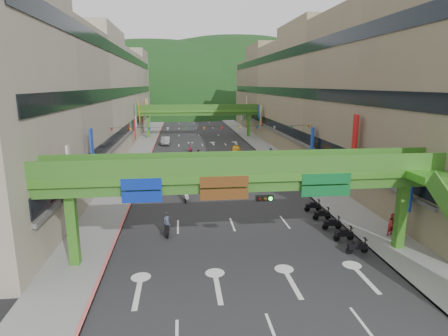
{
  "coord_description": "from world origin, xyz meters",
  "views": [
    {
      "loc": [
        -4.08,
        -17.08,
        11.43
      ],
      "look_at": [
        0.0,
        18.0,
        3.5
      ],
      "focal_mm": 30.0,
      "sensor_mm": 36.0,
      "label": 1
    }
  ],
  "objects_px": {
    "car_yellow": "(236,149)",
    "scooter_rider_near": "(167,225)",
    "scooter_rider_mid": "(199,156)",
    "pedestrian_red": "(393,226)",
    "car_silver": "(166,141)",
    "overpass_near": "(262,185)"
  },
  "relations": [
    {
      "from": "scooter_rider_near",
      "to": "scooter_rider_mid",
      "type": "relative_size",
      "value": 0.85
    },
    {
      "from": "car_silver",
      "to": "car_yellow",
      "type": "relative_size",
      "value": 1.13
    },
    {
      "from": "scooter_rider_near",
      "to": "car_silver",
      "type": "bearing_deg",
      "value": 92.17
    },
    {
      "from": "overpass_near",
      "to": "scooter_rider_mid",
      "type": "height_order",
      "value": "overpass_near"
    },
    {
      "from": "car_yellow",
      "to": "scooter_rider_near",
      "type": "bearing_deg",
      "value": -98.53
    },
    {
      "from": "scooter_rider_mid",
      "to": "pedestrian_red",
      "type": "xyz_separation_m",
      "value": [
        13.32,
        -28.81,
        -0.26
      ]
    },
    {
      "from": "scooter_rider_near",
      "to": "car_yellow",
      "type": "xyz_separation_m",
      "value": [
        10.44,
        34.0,
        -0.14
      ]
    },
    {
      "from": "overpass_near",
      "to": "car_yellow",
      "type": "bearing_deg",
      "value": 83.83
    },
    {
      "from": "overpass_near",
      "to": "scooter_rider_near",
      "type": "bearing_deg",
      "value": 141.72
    },
    {
      "from": "overpass_near",
      "to": "scooter_rider_mid",
      "type": "xyz_separation_m",
      "value": [
        -2.49,
        31.43,
        -4.08
      ]
    },
    {
      "from": "car_silver",
      "to": "car_yellow",
      "type": "bearing_deg",
      "value": -40.56
    },
    {
      "from": "scooter_rider_near",
      "to": "pedestrian_red",
      "type": "distance_m",
      "value": 17.21
    },
    {
      "from": "scooter_rider_near",
      "to": "pedestrian_red",
      "type": "xyz_separation_m",
      "value": [
        17.06,
        -2.3,
        0.03
      ]
    },
    {
      "from": "scooter_rider_mid",
      "to": "scooter_rider_near",
      "type": "bearing_deg",
      "value": -98.03
    },
    {
      "from": "overpass_near",
      "to": "car_silver",
      "type": "bearing_deg",
      "value": 99.04
    },
    {
      "from": "scooter_rider_near",
      "to": "car_yellow",
      "type": "height_order",
      "value": "scooter_rider_near"
    },
    {
      "from": "scooter_rider_near",
      "to": "car_silver",
      "type": "distance_m",
      "value": 44.96
    },
    {
      "from": "scooter_rider_near",
      "to": "car_yellow",
      "type": "distance_m",
      "value": 35.57
    },
    {
      "from": "car_silver",
      "to": "car_yellow",
      "type": "height_order",
      "value": "car_silver"
    },
    {
      "from": "car_silver",
      "to": "pedestrian_red",
      "type": "distance_m",
      "value": 50.82
    },
    {
      "from": "scooter_rider_mid",
      "to": "car_yellow",
      "type": "height_order",
      "value": "scooter_rider_mid"
    },
    {
      "from": "overpass_near",
      "to": "car_silver",
      "type": "xyz_separation_m",
      "value": [
        -7.93,
        49.85,
        -4.44
      ]
    }
  ]
}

